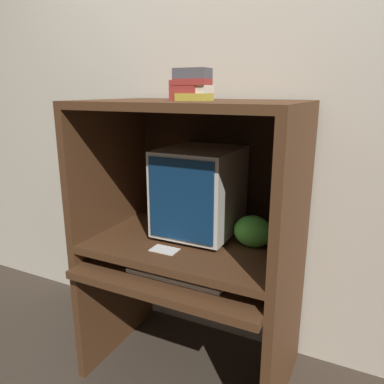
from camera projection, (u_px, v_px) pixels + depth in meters
wall_back at (224, 119)px, 2.03m from camera, size 6.00×0.06×2.60m
desk_base at (187, 304)px, 1.88m from camera, size 1.00×0.72×0.64m
desk_monitor_shelf at (192, 244)px, 1.85m from camera, size 1.00×0.66×0.10m
hutch_upper at (195, 150)px, 1.76m from camera, size 1.00×0.66×0.66m
crt_monitor at (200, 191)px, 1.86m from camera, size 0.36×0.42×0.44m
keyboard at (179, 273)px, 1.69m from camera, size 0.46×0.16×0.03m
mouse at (243, 288)px, 1.56m from camera, size 0.07×0.04×0.03m
snack_bag at (253, 231)px, 1.74m from camera, size 0.18×0.14×0.15m
book_stack at (193, 85)px, 1.59m from camera, size 0.15×0.11×0.13m
paper_card at (164, 250)px, 1.71m from camera, size 0.12×0.08×0.00m
storage_box at (186, 91)px, 1.61m from camera, size 0.12×0.10×0.09m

